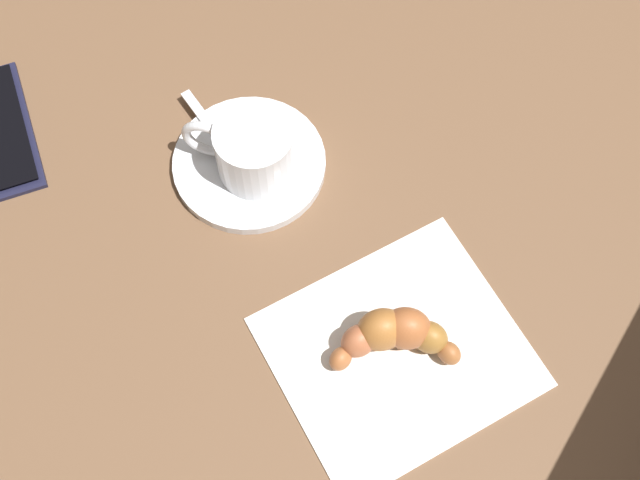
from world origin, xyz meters
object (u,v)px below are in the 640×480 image
object	(u,v)px
saucer	(249,163)
teaspoon	(234,158)
espresso_cup	(252,149)
sugar_packet	(265,135)
croissant	(394,334)
napkin	(398,351)

from	to	relation	value
saucer	teaspoon	bearing A→B (deg)	66.18
espresso_cup	teaspoon	world-z (taller)	espresso_cup
sugar_packet	croissant	size ratio (longest dim) A/B	0.55
napkin	croissant	size ratio (longest dim) A/B	1.81
teaspoon	croissant	distance (m)	0.22
teaspoon	sugar_packet	xyz separation A→B (m)	(0.01, -0.03, 0.00)
saucer	teaspoon	world-z (taller)	teaspoon
sugar_packet	napkin	distance (m)	0.23
sugar_packet	saucer	bearing A→B (deg)	69.68
croissant	saucer	bearing A→B (deg)	16.83
espresso_cup	napkin	xyz separation A→B (m)	(-0.20, -0.06, -0.04)
saucer	croissant	distance (m)	0.21
espresso_cup	sugar_packet	size ratio (longest dim) A/B	1.56
sugar_packet	espresso_cup	bearing A→B (deg)	83.60
espresso_cup	napkin	distance (m)	0.21
saucer	espresso_cup	size ratio (longest dim) A/B	1.50
espresso_cup	napkin	size ratio (longest dim) A/B	0.47
teaspoon	napkin	xyz separation A→B (m)	(-0.21, -0.07, -0.01)
saucer	teaspoon	size ratio (longest dim) A/B	1.07
saucer	sugar_packet	bearing A→B (deg)	-48.40
saucer	teaspoon	distance (m)	0.02
sugar_packet	teaspoon	bearing A→B (deg)	49.80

